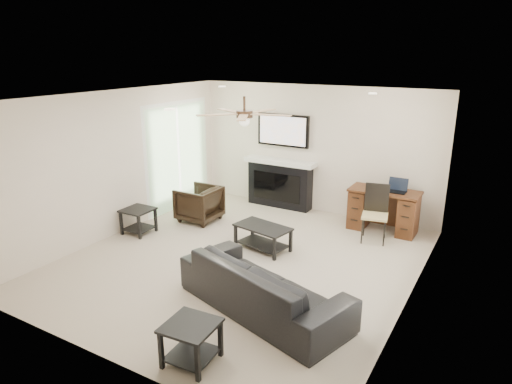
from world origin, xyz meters
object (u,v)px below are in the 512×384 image
at_px(sofa, 263,286).
at_px(coffee_table, 263,238).
at_px(fireplace_unit, 280,162).
at_px(desk, 383,210).
at_px(armchair, 199,204).

xyz_separation_m(sofa, coffee_table, (-0.90, 1.60, -0.14)).
relative_size(sofa, coffee_table, 2.56).
height_order(fireplace_unit, desk, fireplace_unit).
relative_size(sofa, armchair, 3.14).
height_order(coffee_table, fireplace_unit, fireplace_unit).
xyz_separation_m(sofa, desk, (0.57, 3.39, 0.04)).
bearing_deg(armchair, sofa, 50.20).
height_order(sofa, coffee_table, sofa).
bearing_deg(fireplace_unit, desk, -6.79).
height_order(armchair, coffee_table, armchair).
distance_m(sofa, desk, 3.44).
bearing_deg(coffee_table, sofa, -50.02).
xyz_separation_m(coffee_table, fireplace_unit, (-0.76, 2.06, 0.75)).
relative_size(sofa, fireplace_unit, 1.20).
relative_size(armchair, fireplace_unit, 0.38).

